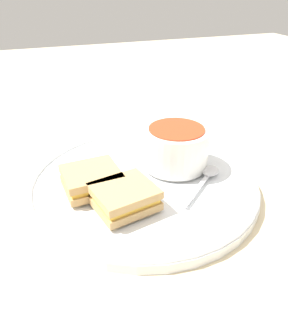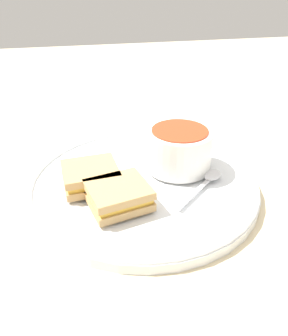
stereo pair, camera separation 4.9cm
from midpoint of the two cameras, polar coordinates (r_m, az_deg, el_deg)
The scene contains 6 objects.
ground_plane at distance 0.51m, azimuth 2.76°, elevation -3.61°, with size 2.40×2.40×0.00m, color beige.
plate at distance 0.50m, azimuth 2.78°, elevation -2.68°, with size 0.34×0.34×0.02m.
soup_bowl at distance 0.51m, azimuth 8.79°, elevation 3.30°, with size 0.10×0.10×0.06m.
spoon at distance 0.50m, azimuth 14.11°, elevation -1.74°, with size 0.09×0.10×0.01m.
sandwich_half_near at distance 0.48m, azimuth -6.44°, elevation -1.40°, with size 0.08×0.08×0.03m.
sandwich_half_far at distance 0.43m, azimuth -1.25°, elevation -4.84°, with size 0.08×0.09×0.03m.
Camera 2 is at (-0.41, 0.09, 0.29)m, focal length 35.00 mm.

